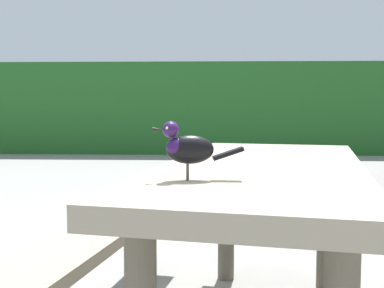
{
  "coord_description": "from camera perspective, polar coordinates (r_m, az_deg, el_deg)",
  "views": [
    {
      "loc": [
        -0.39,
        -1.74,
        0.99
      ],
      "look_at": [
        -0.46,
        -0.05,
        0.84
      ],
      "focal_mm": 46.65,
      "sensor_mm": 36.0,
      "label": 1
    }
  ],
  "objects": [
    {
      "name": "hedge_wall",
      "position": [
        9.93,
        4.68,
        4.14
      ],
      "size": [
        28.0,
        1.73,
        1.7
      ],
      "primitive_type": "cube",
      "color": "#235B23",
      "rests_on": "ground"
    },
    {
      "name": "bird_grackle",
      "position": [
        1.55,
        -0.62,
        -0.38
      ],
      "size": [
        0.29,
        0.09,
        0.18
      ],
      "color": "black",
      "rests_on": "picnic_table_foreground"
    },
    {
      "name": "picnic_table_foreground",
      "position": [
        2.02,
        8.08,
        -7.4
      ],
      "size": [
        1.98,
        2.0,
        0.74
      ],
      "color": "gray",
      "rests_on": "ground"
    }
  ]
}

